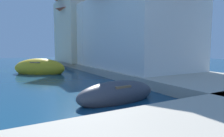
{
  "coord_description": "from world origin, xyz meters",
  "views": [
    {
      "loc": [
        3.8,
        -6.2,
        2.07
      ],
      "look_at": [
        11.53,
        7.81,
        0.4
      ],
      "focal_mm": 31.39,
      "sensor_mm": 36.0,
      "label": 1
    }
  ],
  "objects": [
    {
      "name": "waterfront_building_far",
      "position": [
        13.0,
        16.34,
        4.76
      ],
      "size": [
        7.07,
        7.75,
        8.39
      ],
      "color": "beige",
      "rests_on": "quay_promenade"
    },
    {
      "name": "quay_promenade",
      "position": [
        4.32,
        -0.37,
        0.25
      ],
      "size": [
        44.0,
        32.0,
        0.5
      ],
      "color": "#BCB29E",
      "rests_on": "ground"
    },
    {
      "name": "waterfront_building_main",
      "position": [
        13.0,
        6.87,
        3.91
      ],
      "size": [
        5.83,
        10.33,
        6.72
      ],
      "color": "white",
      "rests_on": "quay_promenade"
    },
    {
      "name": "moored_boat_5",
      "position": [
        7.57,
        0.23,
        0.29
      ],
      "size": [
        3.44,
        1.35,
        1.05
      ],
      "rotation": [
        0.0,
        0.0,
        3.2
      ],
      "color": "#3F3F47",
      "rests_on": "ground"
    },
    {
      "name": "quayside_tree",
      "position": [
        12.52,
        9.77,
        3.18
      ],
      "size": [
        2.84,
        2.84,
        4.1
      ],
      "color": "brown",
      "rests_on": "quay_promenade"
    },
    {
      "name": "moored_boat_0",
      "position": [
        6.28,
        10.54,
        0.44
      ],
      "size": [
        4.46,
        3.99,
        1.6
      ],
      "rotation": [
        0.0,
        0.0,
        2.49
      ],
      "color": "gold",
      "rests_on": "ground"
    },
    {
      "name": "waterfront_building_annex",
      "position": [
        13.0,
        15.54,
        3.96
      ],
      "size": [
        5.9,
        9.45,
        6.81
      ],
      "color": "white",
      "rests_on": "quay_promenade"
    }
  ]
}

